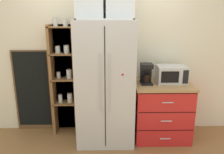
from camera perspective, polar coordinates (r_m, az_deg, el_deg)
name	(u,v)px	position (r m, az deg, el deg)	size (l,w,h in m)	color
ground_plane	(106,138)	(3.68, -1.62, -15.34)	(10.48, 10.48, 0.00)	olive
wall_back_cream	(105,55)	(3.61, -1.72, 5.77)	(4.80, 0.10, 2.55)	silver
refrigerator	(105,83)	(3.30, -1.73, -1.54)	(0.83, 0.72, 1.83)	silver
pantry_shelf_column	(65,77)	(3.64, -12.09, -0.10)	(0.44, 0.28, 1.86)	brown
counter_cabinet	(161,110)	(3.60, 12.56, -8.39)	(0.87, 0.66, 0.89)	red
microwave	(171,74)	(3.49, 14.96, 0.69)	(0.44, 0.33, 0.26)	silver
coffee_maker	(146,73)	(3.36, 8.80, 0.91)	(0.17, 0.20, 0.31)	black
mug_red	(163,80)	(3.45, 13.00, -0.82)	(0.11, 0.08, 0.09)	red
mug_navy	(162,80)	(3.48, 12.86, -0.68)	(0.12, 0.08, 0.09)	navy
bottle_green	(163,76)	(3.45, 12.94, 0.23)	(0.06, 0.06, 0.24)	#285B33
chalkboard_menu	(33,91)	(3.89, -19.68, -3.40)	(0.60, 0.04, 1.36)	brown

